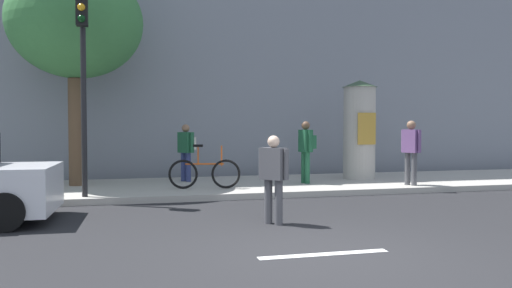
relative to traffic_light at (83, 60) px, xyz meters
name	(u,v)px	position (x,y,z in m)	size (l,w,h in m)	color
ground_plane	(324,254)	(3.44, -5.24, -3.12)	(80.00, 80.00, 0.00)	#232326
sidewalk_curb	(226,187)	(3.44, 1.76, -3.04)	(36.00, 4.00, 0.15)	#B2ADA3
lane_markings	(324,254)	(3.44, -5.24, -3.11)	(25.80, 0.16, 0.01)	silver
building_backdrop	(200,6)	(3.44, 6.76, 2.88)	(36.00, 5.00, 11.99)	gray
traffic_light	(83,60)	(0.00, 0.00, 0.00)	(0.24, 0.45, 4.42)	black
poster_column	(359,129)	(7.46, 2.06, -1.51)	(1.01, 1.01, 2.87)	#B2ADA3
street_tree	(76,24)	(-0.36, 2.38, 1.21)	(3.40, 3.40, 5.67)	brown
pedestrian_in_dark_shirt	(274,173)	(3.36, -3.11, -2.22)	(0.46, 0.49, 1.53)	#4C4C51
pedestrian_with_backpack	(186,147)	(2.49, 2.60, -2.02)	(0.51, 0.54, 1.59)	navy
pedestrian_in_light_jacket	(306,147)	(5.57, 1.36, -1.98)	(0.43, 0.55, 1.67)	#1E5938
pedestrian_tallest	(411,147)	(8.07, 0.28, -1.98)	(0.38, 0.55, 1.68)	#4C4C51
bicycle_leaning	(205,173)	(2.74, 0.86, -2.58)	(1.76, 0.35, 1.09)	black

